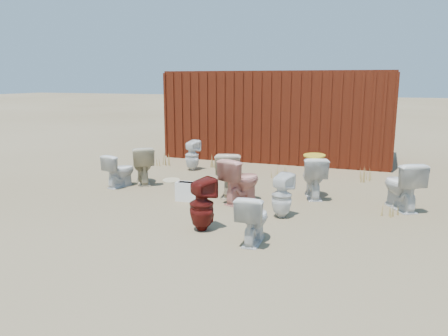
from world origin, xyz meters
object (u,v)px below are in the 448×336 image
(toilet_back_beige_left, at_px, (143,165))
(loose_tank, at_px, (190,192))
(toilet_front_maroon, at_px, (202,205))
(shipping_container, at_px, (280,115))
(toilet_back_e, at_px, (282,196))
(toilet_front_c, at_px, (253,218))
(toilet_front_pink, at_px, (241,180))
(toilet_front_a, at_px, (120,170))
(toilet_back_a, at_px, (192,155))
(toilet_back_yellowlid, at_px, (314,177))
(toilet_back_beige_right, at_px, (229,173))
(toilet_front_e, at_px, (402,185))

(toilet_back_beige_left, xyz_separation_m, loose_tank, (1.51, -0.90, -0.23))
(toilet_front_maroon, bearing_deg, loose_tank, -25.32)
(shipping_container, bearing_deg, toilet_back_beige_left, -115.19)
(loose_tank, bearing_deg, toilet_back_e, -16.41)
(toilet_front_c, height_order, toilet_back_e, toilet_back_e)
(toilet_front_pink, height_order, toilet_back_beige_left, toilet_front_pink)
(toilet_front_a, distance_m, toilet_back_beige_left, 0.51)
(toilet_front_a, xyz_separation_m, loose_tank, (1.81, -0.50, -0.17))
(toilet_front_pink, distance_m, toilet_back_a, 3.05)
(toilet_back_a, xyz_separation_m, toilet_back_yellowlid, (3.17, -1.49, 0.03))
(toilet_back_beige_right, relative_size, loose_tank, 1.69)
(toilet_back_e, bearing_deg, toilet_front_c, 102.64)
(toilet_front_c, distance_m, toilet_front_e, 3.06)
(shipping_container, relative_size, loose_tank, 12.00)
(shipping_container, height_order, toilet_front_a, shipping_container)
(shipping_container, height_order, toilet_front_pink, shipping_container)
(shipping_container, xyz_separation_m, toilet_front_c, (1.19, -6.70, -0.86))
(toilet_front_pink, bearing_deg, toilet_front_e, -145.52)
(toilet_back_a, bearing_deg, toilet_back_beige_left, 92.79)
(toilet_front_e, bearing_deg, toilet_front_c, 22.27)
(shipping_container, height_order, toilet_front_e, shipping_container)
(toilet_back_a, bearing_deg, toilet_front_c, 141.00)
(toilet_back_e, height_order, loose_tank, toilet_back_e)
(toilet_back_yellowlid, height_order, toilet_back_e, toilet_back_yellowlid)
(toilet_front_e, bearing_deg, loose_tank, -16.14)
(toilet_front_maroon, height_order, toilet_back_beige_left, toilet_back_beige_left)
(toilet_front_e, relative_size, toilet_back_beige_right, 0.98)
(toilet_back_beige_right, xyz_separation_m, toilet_back_e, (1.25, -1.01, -0.06))
(toilet_front_a, relative_size, toilet_front_e, 0.82)
(toilet_front_maroon, xyz_separation_m, toilet_front_e, (2.77, 2.17, 0.02))
(toilet_back_yellowlid, bearing_deg, toilet_front_maroon, 45.69)
(shipping_container, xyz_separation_m, toilet_front_a, (-2.29, -4.62, -0.86))
(toilet_back_yellowlid, xyz_separation_m, toilet_back_e, (-0.28, -1.40, -0.03))
(loose_tank, bearing_deg, toilet_back_a, 108.47)
(toilet_back_beige_left, bearing_deg, toilet_front_e, 142.61)
(toilet_front_a, xyz_separation_m, toilet_back_yellowlid, (3.89, 0.54, 0.05))
(toilet_front_e, height_order, toilet_back_beige_left, toilet_front_e)
(toilet_front_e, distance_m, toilet_back_beige_right, 3.06)
(toilet_back_beige_left, bearing_deg, shipping_container, -151.42)
(toilet_back_a, xyz_separation_m, toilet_back_e, (2.88, -2.89, -0.01))
(toilet_back_a, distance_m, toilet_back_beige_left, 1.68)
(toilet_front_maroon, xyz_separation_m, toilet_back_yellowlid, (1.25, 2.41, 0.00))
(toilet_back_beige_right, height_order, loose_tank, toilet_back_beige_right)
(toilet_front_a, height_order, toilet_front_c, toilet_front_a)
(toilet_back_beige_left, height_order, toilet_back_yellowlid, toilet_back_beige_left)
(loose_tank, bearing_deg, toilet_front_maroon, -63.89)
(toilet_front_c, xyz_separation_m, loose_tank, (-1.67, 1.58, -0.16))
(toilet_front_c, relative_size, toilet_front_e, 0.82)
(toilet_front_pink, height_order, loose_tank, toilet_front_pink)
(toilet_front_c, xyz_separation_m, toilet_back_beige_right, (-1.13, 2.22, 0.08))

